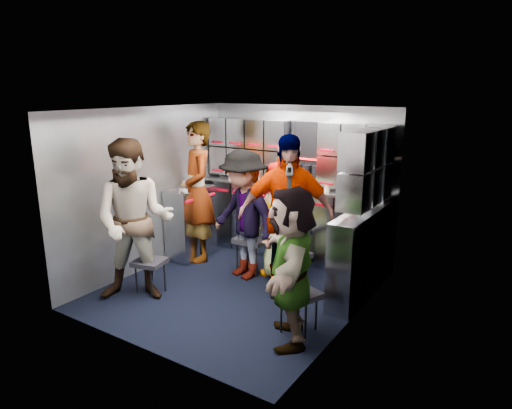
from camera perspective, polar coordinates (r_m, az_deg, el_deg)
The scene contains 29 objects.
floor at distance 5.51m, azimuth -2.33°, elevation -10.59°, with size 3.00×3.00×0.00m, color black.
wall_back at distance 6.41m, azimuth 5.36°, elevation 2.85°, with size 2.80×0.04×2.10m, color gray.
wall_left at distance 6.06m, azimuth -13.32°, elevation 1.84°, with size 0.04×3.00×2.10m, color gray.
wall_right at distance 4.52m, azimuth 12.20°, elevation -2.36°, with size 0.04×3.00×2.10m, color gray.
ceiling at distance 5.00m, azimuth -2.57°, elevation 11.78°, with size 2.80×3.00×0.02m, color silver.
cart_bank_back at distance 6.36m, azimuth 4.36°, elevation -2.37°, with size 2.68×0.38×0.99m, color #9499A3.
cart_bank_left at distance 6.44m, azimuth -8.15°, elevation -2.26°, with size 0.38×0.76×0.99m, color #9499A3.
counter at distance 6.23m, azimuth 4.45°, elevation 2.21°, with size 2.68×0.42×0.03m, color silver.
locker_bank_back at distance 6.20m, azimuth 4.80°, elevation 6.60°, with size 2.68×0.28×0.82m, color #9499A3.
locker_bank_right at distance 5.11m, azimuth 13.73°, elevation 4.56°, with size 0.28×1.00×0.82m, color #9499A3.
right_cabinet at distance 5.28m, azimuth 12.72°, elevation -6.23°, with size 0.28×1.20×1.00m, color #9499A3.
coffee_niche at distance 6.17m, azimuth 6.54°, elevation 6.34°, with size 0.46×0.16×0.84m, color black, non-canonical shape.
red_latch_strip at distance 6.09m, azimuth 3.52°, elevation 0.64°, with size 2.60×0.02×0.03m, color #940011.
jump_seat_near_left at distance 5.46m, azimuth -13.16°, elevation -7.22°, with size 0.40×0.39×0.40m.
jump_seat_mid_left at distance 5.88m, azimuth -0.53°, elevation -4.63°, with size 0.41×0.39×0.46m.
jump_seat_center at distance 5.88m, azimuth 3.97°, elevation -4.41°, with size 0.48×0.47×0.49m.
jump_seat_mid_right at distance 5.47m, azimuth 4.62°, elevation -6.54°, with size 0.42×0.41×0.43m.
jump_seat_near_right at distance 4.51m, azimuth 5.42°, elevation -11.30°, with size 0.46×0.45×0.43m.
attendant_standing at distance 6.24m, azimuth -7.34°, elevation 1.55°, with size 0.69×0.46×1.90m, color black.
attendant_arc_a at distance 5.17m, azimuth -14.94°, elevation -2.06°, with size 0.88×0.69×1.81m, color black.
attendant_arc_b at distance 5.62m, azimuth -1.55°, elevation -1.31°, with size 1.04×0.60×1.61m, color black.
attendant_arc_c at distance 5.63m, azimuth 3.13°, elevation -1.97°, with size 0.72×0.47×1.48m, color black.
attendant_arc_d at distance 5.14m, azimuth 3.78°, elevation -1.46°, with size 1.08×0.45×1.85m, color black.
attendant_arc_e at distance 4.22m, azimuth 4.40°, elevation -7.65°, with size 1.39×0.44×1.50m, color black.
bottle_left at distance 6.40m, azimuth 0.41°, elevation 3.98°, with size 0.07×0.07×0.28m, color white.
bottle_mid at distance 6.40m, azimuth 0.43°, elevation 3.94°, with size 0.07×0.07×0.27m, color white.
bottle_right at distance 6.09m, azimuth 5.57°, elevation 3.15°, with size 0.07×0.07×0.23m, color white.
cup_left at distance 6.67m, azimuth -3.07°, elevation 3.61°, with size 0.08×0.08×0.10m, color tan.
cup_right at distance 5.92m, azimuth 8.89°, elevation 2.11°, with size 0.07×0.07×0.11m, color tan.
Camera 1 is at (2.90, -4.06, 2.33)m, focal length 32.00 mm.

